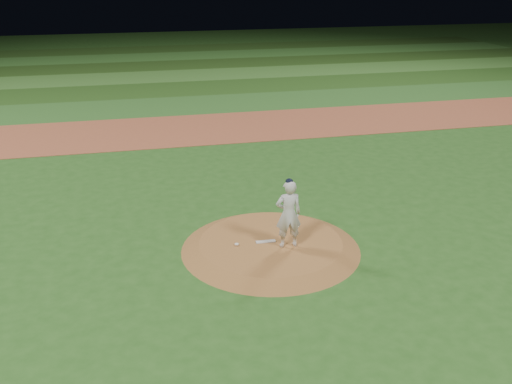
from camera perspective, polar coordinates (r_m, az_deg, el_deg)
name	(u,v)px	position (r m, az deg, el deg)	size (l,w,h in m)	color
ground	(271,249)	(17.68, 1.47, -5.68)	(120.00, 120.00, 0.00)	#26561C
infield_dirt_band	(205,128)	(30.53, -5.12, 6.35)	(70.00, 6.00, 0.02)	#A14F31
outfield_stripe_0	(192,105)	(35.82, -6.40, 8.64)	(70.00, 5.00, 0.02)	#2E6524
outfield_stripe_1	(183,89)	(40.67, -7.28, 10.21)	(70.00, 5.00, 0.02)	#254D19
outfield_stripe_2	(176,76)	(45.56, -7.98, 11.44)	(70.00, 5.00, 0.02)	#3C762B
outfield_stripe_3	(170,65)	(50.47, -8.55, 12.43)	(70.00, 5.00, 0.02)	#254917
outfield_stripe_4	(166,56)	(55.39, -9.02, 13.24)	(70.00, 5.00, 0.02)	#346E28
outfield_stripe_5	(162,49)	(60.33, -9.42, 13.92)	(70.00, 5.00, 0.02)	#244A17
pitchers_mound	(271,245)	(17.62, 1.47, -5.32)	(5.50, 5.50, 0.25)	#9A612F
pitching_rubber	(266,241)	(17.52, 0.98, -4.97)	(0.61, 0.15, 0.03)	silver
rosin_bag	(237,244)	(17.32, -1.95, -5.24)	(0.13, 0.13, 0.07)	white
pitcher_on_mound	(288,214)	(16.85, 3.27, -2.18)	(0.79, 0.54, 2.17)	silver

